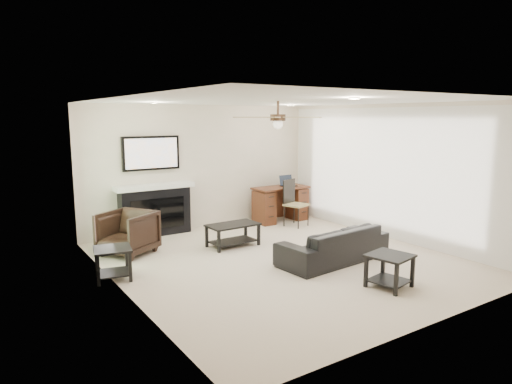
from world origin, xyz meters
TOP-DOWN VIEW (x-y plane):
  - room_shell at (0.19, 0.08)m, footprint 5.50×5.54m
  - sofa at (0.68, -0.48)m, footprint 1.95×0.90m
  - armchair at (-1.92, 1.67)m, footprint 1.08×1.08m
  - coffee_table at (-0.22, 1.12)m, footprint 0.91×0.53m
  - end_table_near at (0.53, -1.73)m, footprint 0.61×0.61m
  - end_table_left at (-2.47, 0.62)m, footprint 0.59×0.59m
  - fireplace_unit at (-1.08, 2.58)m, footprint 1.52×0.34m
  - desk at (1.65, 2.24)m, footprint 1.22×0.56m
  - desk_chair at (1.65, 1.69)m, footprint 0.53×0.54m
  - laptop at (1.85, 2.22)m, footprint 0.33×0.24m

SIDE VIEW (x-z plane):
  - coffee_table at x=-0.22m, z-range 0.00..0.40m
  - end_table_near at x=0.53m, z-range 0.00..0.45m
  - end_table_left at x=-2.47m, z-range 0.00..0.45m
  - sofa at x=0.68m, z-range 0.00..0.55m
  - armchair at x=-1.92m, z-range 0.00..0.73m
  - desk at x=1.65m, z-range 0.00..0.76m
  - desk_chair at x=1.65m, z-range 0.00..0.97m
  - laptop at x=1.85m, z-range 0.76..0.99m
  - fireplace_unit at x=-1.08m, z-range 0.00..1.91m
  - room_shell at x=0.19m, z-range 0.42..2.94m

